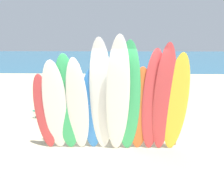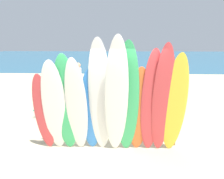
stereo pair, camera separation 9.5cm
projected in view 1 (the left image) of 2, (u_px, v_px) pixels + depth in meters
ground at (116, 72)px, 19.70m from camera, size 60.00×60.00×0.00m
ocean_water at (118, 57)px, 38.26m from camera, size 60.00×40.00×0.02m
surfboard_rack at (110, 126)px, 5.92m from camera, size 3.50×0.07×0.60m
surfboard_red_0 at (45, 113)px, 5.41m from camera, size 0.51×0.56×1.97m
surfboard_white_1 at (56, 107)px, 5.29m from camera, size 0.60×0.73×2.29m
surfboard_green_2 at (67, 105)px, 5.30m from camera, size 0.59×0.64×2.42m
surfboard_white_3 at (78, 107)px, 5.25m from camera, size 0.52×0.73×2.34m
surfboard_blue_4 at (92, 111)px, 5.43m from camera, size 0.52×0.48×2.07m
surfboard_white_5 at (101, 98)px, 5.23m from camera, size 0.57×0.68×2.76m
surfboard_white_6 at (118, 98)px, 5.08m from camera, size 0.61×0.90×2.81m
surfboard_green_7 at (128, 100)px, 5.20m from camera, size 0.55×0.65×2.70m
surfboard_orange_8 at (140, 110)px, 5.37m from camera, size 0.56×0.55×2.13m
surfboard_red_9 at (153, 103)px, 5.25m from camera, size 0.53×0.63×2.53m
surfboard_red_10 at (164, 101)px, 5.18m from camera, size 0.49×0.71×2.65m
surfboard_yellow_11 at (176, 105)px, 5.23m from camera, size 0.57×0.68×2.45m
beachgoer_near_rack at (72, 72)px, 13.46m from camera, size 0.45×0.42×1.52m
beachgoer_photographing at (78, 78)px, 10.35m from camera, size 0.44×0.62×1.71m
beach_chair_red at (45, 105)px, 8.08m from camera, size 0.69×0.78×0.83m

